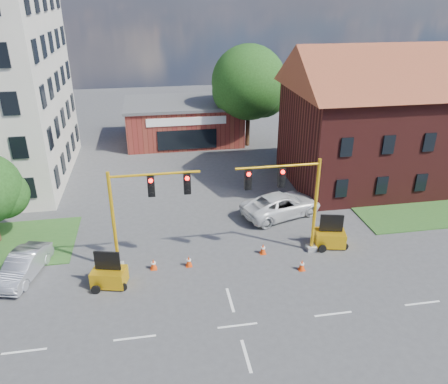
# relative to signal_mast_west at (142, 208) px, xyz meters

# --- Properties ---
(ground) EXTENTS (120.00, 120.00, 0.00)m
(ground) POSITION_rel_signal_mast_west_xyz_m (4.36, -6.00, -3.92)
(ground) COLOR #424244
(ground) RESTS_ON ground
(lane_markings) EXTENTS (60.00, 36.00, 0.01)m
(lane_markings) POSITION_rel_signal_mast_west_xyz_m (4.36, -9.00, -3.91)
(lane_markings) COLOR white
(lane_markings) RESTS_ON ground
(brick_shop) EXTENTS (12.40, 8.40, 4.30)m
(brick_shop) POSITION_rel_signal_mast_west_xyz_m (4.36, 23.99, -1.76)
(brick_shop) COLOR maroon
(brick_shop) RESTS_ON ground
(townhouse_row) EXTENTS (21.00, 11.00, 11.50)m
(townhouse_row) POSITION_rel_signal_mast_west_xyz_m (22.36, 10.00, 2.01)
(townhouse_row) COLOR #4B1916
(townhouse_row) RESTS_ON ground
(tree_large) EXTENTS (7.93, 7.55, 10.40)m
(tree_large) POSITION_rel_signal_mast_west_xyz_m (11.24, 21.08, 2.42)
(tree_large) COLOR #362413
(tree_large) RESTS_ON ground
(signal_mast_west) EXTENTS (5.30, 0.60, 6.20)m
(signal_mast_west) POSITION_rel_signal_mast_west_xyz_m (0.00, 0.00, 0.00)
(signal_mast_west) COLOR gray
(signal_mast_west) RESTS_ON ground
(signal_mast_east) EXTENTS (5.30, 0.60, 6.20)m
(signal_mast_east) POSITION_rel_signal_mast_west_xyz_m (8.71, 0.00, 0.00)
(signal_mast_east) COLOR gray
(signal_mast_east) RESTS_ON ground
(trailer_west) EXTENTS (2.08, 1.65, 2.09)m
(trailer_west) POSITION_rel_signal_mast_west_xyz_m (-2.05, -1.57, -3.27)
(trailer_west) COLOR yellow
(trailer_west) RESTS_ON ground
(trailer_east) EXTENTS (2.12, 1.65, 2.14)m
(trailer_east) POSITION_rel_signal_mast_west_xyz_m (11.67, 0.29, -3.25)
(trailer_east) COLOR yellow
(trailer_east) RESTS_ON ground
(cone_a) EXTENTS (0.40, 0.40, 0.70)m
(cone_a) POSITION_rel_signal_mast_west_xyz_m (0.40, -0.41, -3.58)
(cone_a) COLOR #E03E0B
(cone_a) RESTS_ON ground
(cone_b) EXTENTS (0.40, 0.40, 0.70)m
(cone_b) POSITION_rel_signal_mast_west_xyz_m (2.49, -0.45, -3.58)
(cone_b) COLOR #E03E0B
(cone_b) RESTS_ON ground
(cone_c) EXTENTS (0.40, 0.40, 0.70)m
(cone_c) POSITION_rel_signal_mast_west_xyz_m (9.03, -1.99, -3.58)
(cone_c) COLOR #E03E0B
(cone_c) RESTS_ON ground
(cone_d) EXTENTS (0.40, 0.40, 0.70)m
(cone_d) POSITION_rel_signal_mast_west_xyz_m (7.21, 0.12, -3.58)
(cone_d) COLOR #E03E0B
(cone_d) RESTS_ON ground
(pickup_white) EXTENTS (6.58, 4.51, 1.67)m
(pickup_white) POSITION_rel_signal_mast_west_xyz_m (9.83, 4.95, -3.08)
(pickup_white) COLOR white
(pickup_white) RESTS_ON ground
(sedan_silver_front) EXTENTS (2.65, 4.69, 1.46)m
(sedan_silver_front) POSITION_rel_signal_mast_west_xyz_m (-6.95, 0.11, -3.19)
(sedan_silver_front) COLOR #AEAFB6
(sedan_silver_front) RESTS_ON ground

